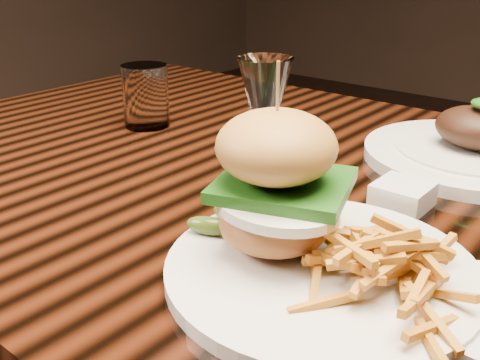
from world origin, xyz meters
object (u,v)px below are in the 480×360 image
Objects in this scene: wine_glass at (265,98)px; burger_plate at (312,227)px; dining_table at (344,242)px; far_dish at (474,149)px.

burger_plate is at bearing -37.87° from wine_glass.
wine_glass is at bearing 134.88° from burger_plate.
wine_glass is (-0.07, -0.09, 0.21)m from dining_table.
burger_plate is 0.42m from far_dish.
far_dish is at bearing 62.27° from wine_glass.
burger_plate is 0.95× the size of far_dish.
wine_glass is at bearing -117.73° from far_dish.
dining_table is 5.28× the size of burger_plate.
wine_glass is 0.36m from far_dish.
far_dish is at bearing 67.64° from dining_table.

